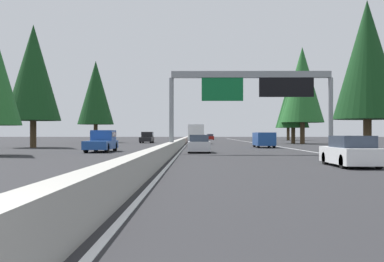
% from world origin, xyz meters
% --- Properties ---
extents(ground_plane, '(320.00, 320.00, 0.00)m').
position_xyz_m(ground_plane, '(60.00, 0.00, 0.00)').
color(ground_plane, '#262628').
extents(median_barrier, '(180.00, 0.56, 0.90)m').
position_xyz_m(median_barrier, '(80.00, 0.30, 0.45)').
color(median_barrier, '#9E9B93').
rests_on(median_barrier, ground).
extents(shoulder_stripe_right, '(160.00, 0.16, 0.01)m').
position_xyz_m(shoulder_stripe_right, '(70.00, -11.52, 0.01)').
color(shoulder_stripe_right, silver).
rests_on(shoulder_stripe_right, ground).
extents(shoulder_stripe_median, '(160.00, 0.16, 0.01)m').
position_xyz_m(shoulder_stripe_median, '(70.00, -0.25, 0.01)').
color(shoulder_stripe_median, silver).
rests_on(shoulder_stripe_median, ground).
extents(sign_gantry_overhead, '(0.50, 12.68, 6.39)m').
position_xyz_m(sign_gantry_overhead, '(33.21, -6.04, 5.09)').
color(sign_gantry_overhead, gray).
rests_on(sign_gantry_overhead, ground).
extents(sedan_far_left, '(4.40, 1.80, 1.47)m').
position_xyz_m(sedan_far_left, '(19.66, -8.98, 0.68)').
color(sedan_far_left, white).
rests_on(sedan_far_left, ground).
extents(sedan_distant_a, '(4.40, 1.80, 1.47)m').
position_xyz_m(sedan_distant_a, '(35.64, -1.85, 0.68)').
color(sedan_distant_a, silver).
rests_on(sedan_distant_a, ground).
extents(box_truck_mid_right, '(8.50, 2.40, 2.95)m').
position_xyz_m(box_truck_mid_right, '(70.41, -1.60, 1.61)').
color(box_truck_mid_right, white).
rests_on(box_truck_mid_right, ground).
extents(sedan_near_center, '(4.40, 1.80, 1.47)m').
position_xyz_m(sedan_near_center, '(113.34, -5.19, 0.68)').
color(sedan_near_center, maroon).
rests_on(sedan_near_center, ground).
extents(minivan_mid_center, '(5.00, 1.95, 1.69)m').
position_xyz_m(minivan_mid_center, '(49.12, -9.21, 0.95)').
color(minivan_mid_center, '#1E4793').
rests_on(minivan_mid_center, ground).
extents(oncoming_near, '(5.60, 2.00, 1.86)m').
position_xyz_m(oncoming_near, '(37.30, 6.52, 0.91)').
color(oncoming_near, '#1E4793').
rests_on(oncoming_near, ground).
extents(oncoming_far, '(5.60, 2.00, 1.86)m').
position_xyz_m(oncoming_far, '(75.19, 6.67, 0.91)').
color(oncoming_far, black).
rests_on(oncoming_far, ground).
extents(conifer_right_near, '(5.48, 5.48, 12.46)m').
position_xyz_m(conifer_right_near, '(35.11, -15.54, 7.58)').
color(conifer_right_near, '#4C3823').
rests_on(conifer_right_near, ground).
extents(conifer_right_mid, '(6.56, 6.56, 14.91)m').
position_xyz_m(conifer_right_mid, '(68.25, -17.96, 9.07)').
color(conifer_right_mid, '#4C3823').
rests_on(conifer_right_mid, ground).
extents(conifer_right_far, '(5.01, 5.01, 11.38)m').
position_xyz_m(conifer_right_far, '(70.69, -17.06, 6.92)').
color(conifer_right_far, '#4C3823').
rests_on(conifer_right_far, ground).
extents(conifer_right_distant, '(5.87, 5.87, 13.33)m').
position_xyz_m(conifer_right_distant, '(105.03, -23.17, 8.11)').
color(conifer_right_distant, '#4C3823').
rests_on(conifer_right_distant, ground).
extents(conifer_left_near, '(6.07, 6.07, 13.79)m').
position_xyz_m(conifer_left_near, '(48.76, 16.58, 8.39)').
color(conifer_left_near, '#4C3823').
rests_on(conifer_left_near, ground).
extents(conifer_left_mid, '(6.46, 6.46, 14.67)m').
position_xyz_m(conifer_left_mid, '(79.86, 16.41, 8.93)').
color(conifer_left_mid, '#4C3823').
rests_on(conifer_left_mid, ground).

